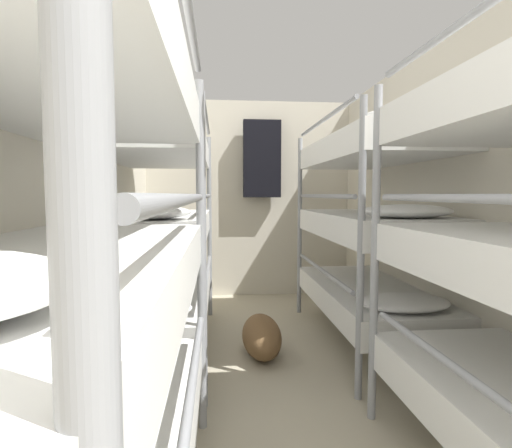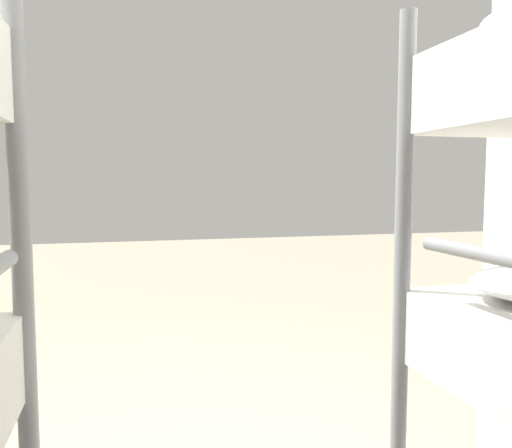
{
  "view_description": "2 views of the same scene",
  "coord_description": "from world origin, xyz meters",
  "px_view_note": "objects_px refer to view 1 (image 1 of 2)",
  "views": [
    {
      "loc": [
        -0.37,
        0.3,
        1.24
      ],
      "look_at": [
        -0.09,
        3.28,
        1.01
      ],
      "focal_mm": 28.0,
      "sensor_mm": 36.0,
      "label": 1
    },
    {
      "loc": [
        0.24,
        1.74,
        1.37
      ],
      "look_at": [
        -0.11,
        0.38,
        1.25
      ],
      "focal_mm": 35.0,
      "sensor_mm": 36.0,
      "label": 2
    }
  ],
  "objects_px": {
    "hanging_coat": "(262,159)",
    "bunk_stack_left_far": "(157,226)",
    "bunk_stack_right_far": "(369,224)",
    "bunk_stack_left_near": "(47,283)",
    "duffel_bag": "(262,336)"
  },
  "relations": [
    {
      "from": "bunk_stack_right_far",
      "to": "bunk_stack_left_near",
      "type": "bearing_deg",
      "value": -130.13
    },
    {
      "from": "duffel_bag",
      "to": "hanging_coat",
      "type": "relative_size",
      "value": 0.71
    },
    {
      "from": "duffel_bag",
      "to": "bunk_stack_left_near",
      "type": "bearing_deg",
      "value": -113.06
    },
    {
      "from": "bunk_stack_left_near",
      "to": "bunk_stack_right_far",
      "type": "relative_size",
      "value": 1.0
    },
    {
      "from": "bunk_stack_left_near",
      "to": "bunk_stack_left_far",
      "type": "height_order",
      "value": "same"
    },
    {
      "from": "bunk_stack_left_far",
      "to": "duffel_bag",
      "type": "height_order",
      "value": "bunk_stack_left_far"
    },
    {
      "from": "hanging_coat",
      "to": "bunk_stack_left_far",
      "type": "bearing_deg",
      "value": -121.49
    },
    {
      "from": "duffel_bag",
      "to": "hanging_coat",
      "type": "height_order",
      "value": "hanging_coat"
    },
    {
      "from": "duffel_bag",
      "to": "hanging_coat",
      "type": "distance_m",
      "value": 2.3
    },
    {
      "from": "bunk_stack_left_near",
      "to": "hanging_coat",
      "type": "distance_m",
      "value": 3.78
    },
    {
      "from": "bunk_stack_left_far",
      "to": "hanging_coat",
      "type": "relative_size",
      "value": 2.04
    },
    {
      "from": "bunk_stack_left_near",
      "to": "bunk_stack_right_far",
      "type": "xyz_separation_m",
      "value": [
        1.68,
        1.99,
        0.0
      ]
    },
    {
      "from": "bunk_stack_left_near",
      "to": "hanging_coat",
      "type": "relative_size",
      "value": 2.04
    },
    {
      "from": "bunk_stack_right_far",
      "to": "duffel_bag",
      "type": "xyz_separation_m",
      "value": [
        -0.89,
        -0.13,
        -0.85
      ]
    },
    {
      "from": "hanging_coat",
      "to": "duffel_bag",
      "type": "bearing_deg",
      "value": -96.29
    }
  ]
}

